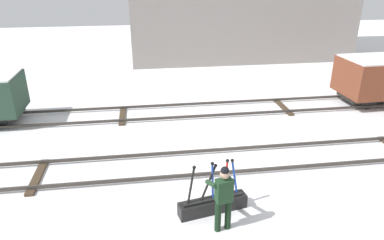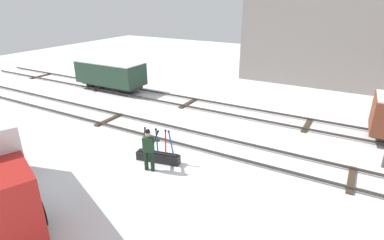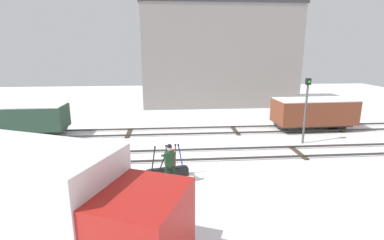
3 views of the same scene
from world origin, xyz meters
name	(u,v)px [view 3 (image 3 of 3)]	position (x,y,z in m)	size (l,w,h in m)	color
ground_plane	(187,157)	(0.00, 0.00, 0.00)	(60.00, 60.00, 0.00)	white
track_main_line	(187,155)	(0.00, 0.00, 0.11)	(44.00, 1.94, 0.18)	#38332D
track_siding_near	(183,131)	(0.00, 4.43, 0.11)	(44.00, 1.94, 0.18)	#38332D
switch_lever_frame	(168,171)	(-1.01, -2.30, 0.25)	(1.84, 0.71, 1.45)	black
rail_worker	(170,162)	(-0.92, -2.98, 0.96)	(0.63, 0.71, 1.71)	black
delivery_truck	(53,206)	(-3.74, -7.44, 1.72)	(6.51, 4.35, 3.10)	#B21E19
signal_post	(306,104)	(6.86, 1.63, 2.32)	(0.24, 0.32, 3.78)	#4C4C4C
apartment_building	(218,55)	(4.08, 14.92, 4.76)	(14.71, 6.24, 9.50)	gray
freight_car_mid_siding	(25,118)	(-9.79, 4.43, 1.18)	(4.86, 2.02, 2.00)	#2D2B28
freight_car_back_track	(314,112)	(8.85, 4.43, 1.23)	(5.33, 2.37, 2.11)	#2D2B28
perched_bird_roof_left	(183,2)	(0.67, 14.88, 9.56)	(0.16, 0.28, 0.13)	#514C47
perched_bird_roof_right	(252,0)	(6.61, 12.85, 9.56)	(0.17, 0.28, 0.13)	#333338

